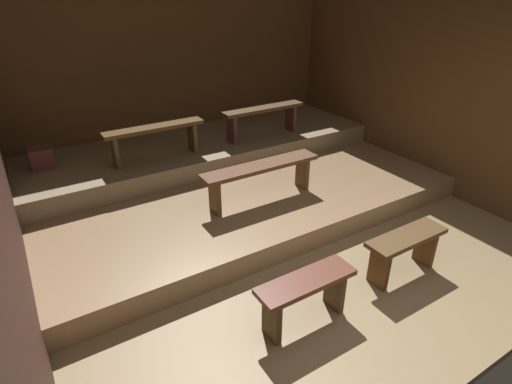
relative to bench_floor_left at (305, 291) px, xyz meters
name	(u,v)px	position (x,y,z in m)	size (l,w,h in m)	color
ground	(261,221)	(0.59, 1.59, -0.36)	(5.68, 5.34, 0.08)	#8F754F
wall_back	(179,81)	(0.59, 3.89, 0.87)	(5.68, 0.06, 2.38)	brown
wall_right	(416,92)	(3.06, 1.59, 0.87)	(0.06, 5.34, 2.38)	brown
platform_lower	(232,186)	(0.59, 2.30, -0.19)	(4.88, 3.13, 0.25)	#977551
platform_middle	(204,148)	(0.59, 3.12, 0.06)	(4.88, 1.47, 0.25)	#8B7756
bench_floor_left	(305,291)	(0.00, 0.00, 0.00)	(0.85, 0.26, 0.44)	brown
bench_floor_right	(405,246)	(1.18, 0.00, 0.00)	(0.85, 0.26, 0.44)	brown
bench_lower_center	(261,172)	(0.59, 1.59, 0.28)	(1.43, 0.26, 0.44)	brown
bench_middle_left	(154,133)	(-0.21, 2.81, 0.53)	(1.24, 0.26, 0.44)	brown
bench_middle_right	(262,114)	(1.38, 2.81, 0.53)	(1.24, 0.26, 0.44)	#54361E
wooden_crate_middle	(42,158)	(-1.47, 3.26, 0.32)	(0.26, 0.26, 0.26)	brown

